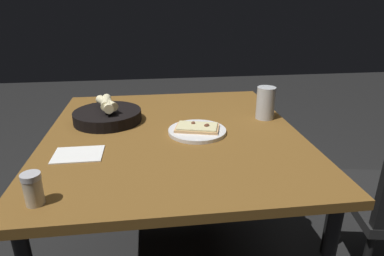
{
  "coord_description": "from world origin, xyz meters",
  "views": [
    {
      "loc": [
        0.08,
        1.19,
        1.22
      ],
      "look_at": [
        -0.08,
        -0.02,
        0.73
      ],
      "focal_mm": 31.04,
      "sensor_mm": 36.0,
      "label": 1
    }
  ],
  "objects_px": {
    "pepper_shaker": "(33,191)",
    "pizza_plate": "(197,130)",
    "dining_table": "(173,146)",
    "beer_glass": "(265,105)",
    "bread_basket": "(107,115)"
  },
  "relations": [
    {
      "from": "pepper_shaker",
      "to": "pizza_plate",
      "type": "bearing_deg",
      "value": -138.91
    },
    {
      "from": "dining_table",
      "to": "beer_glass",
      "type": "xyz_separation_m",
      "value": [
        -0.4,
        -0.1,
        0.12
      ]
    },
    {
      "from": "dining_table",
      "to": "pizza_plate",
      "type": "height_order",
      "value": "pizza_plate"
    },
    {
      "from": "pizza_plate",
      "to": "bread_basket",
      "type": "relative_size",
      "value": 0.8
    },
    {
      "from": "dining_table",
      "to": "beer_glass",
      "type": "bearing_deg",
      "value": -165.51
    },
    {
      "from": "dining_table",
      "to": "pizza_plate",
      "type": "distance_m",
      "value": 0.12
    },
    {
      "from": "beer_glass",
      "to": "pizza_plate",
      "type": "bearing_deg",
      "value": 22.22
    },
    {
      "from": "bread_basket",
      "to": "pepper_shaker",
      "type": "distance_m",
      "value": 0.6
    },
    {
      "from": "pepper_shaker",
      "to": "dining_table",
      "type": "bearing_deg",
      "value": -131.23
    },
    {
      "from": "dining_table",
      "to": "pepper_shaker",
      "type": "bearing_deg",
      "value": 48.77
    },
    {
      "from": "dining_table",
      "to": "pepper_shaker",
      "type": "height_order",
      "value": "pepper_shaker"
    },
    {
      "from": "dining_table",
      "to": "beer_glass",
      "type": "relative_size",
      "value": 7.8
    },
    {
      "from": "pizza_plate",
      "to": "beer_glass",
      "type": "relative_size",
      "value": 1.63
    },
    {
      "from": "dining_table",
      "to": "pizza_plate",
      "type": "bearing_deg",
      "value": 165.83
    },
    {
      "from": "pizza_plate",
      "to": "bread_basket",
      "type": "xyz_separation_m",
      "value": [
        0.36,
        -0.17,
        0.02
      ]
    }
  ]
}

